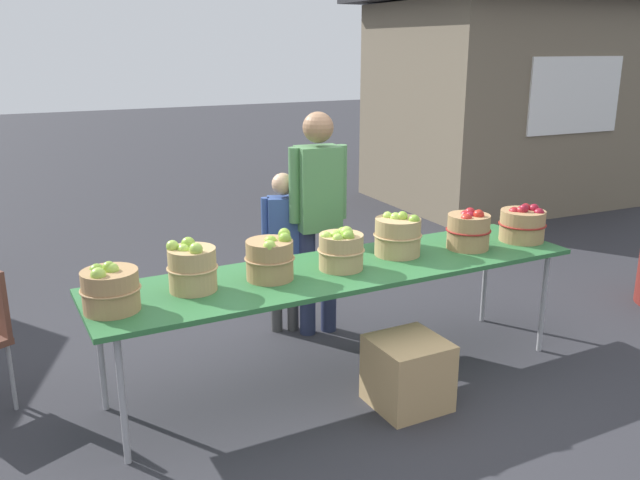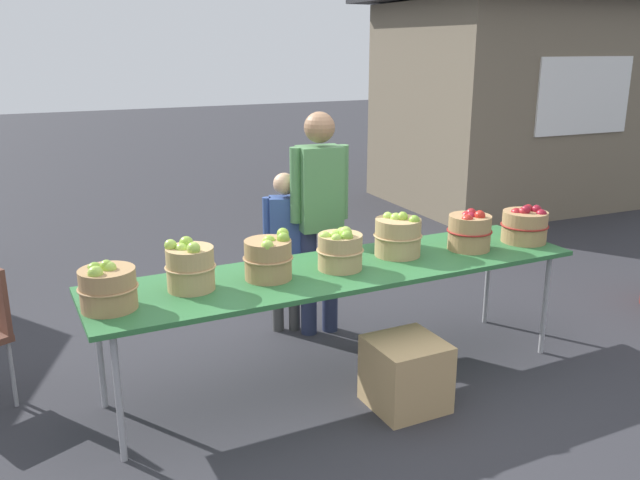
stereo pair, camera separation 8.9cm
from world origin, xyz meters
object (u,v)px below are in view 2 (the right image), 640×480
object	(u,v)px
vendor_adult	(319,207)
child_customer	(285,240)
apple_basket_green_4	(398,236)
market_table	(341,273)
apple_basket_red_0	(470,231)
produce_crate	(406,374)
apple_basket_red_1	(525,225)
apple_basket_green_1	(190,266)
apple_basket_green_3	(340,250)
apple_basket_green_2	(269,258)
apple_basket_green_0	(108,287)

from	to	relation	value
vendor_adult	child_customer	distance (m)	0.36
apple_basket_green_4	market_table	bearing A→B (deg)	-171.36
vendor_adult	apple_basket_red_0	bearing A→B (deg)	142.44
produce_crate	apple_basket_red_1	bearing A→B (deg)	18.86
vendor_adult	apple_basket_green_4	bearing A→B (deg)	118.59
apple_basket_red_0	vendor_adult	world-z (taller)	vendor_adult
apple_basket_green_1	apple_basket_green_3	bearing A→B (deg)	-3.46
market_table	vendor_adult	distance (m)	0.78
market_table	apple_basket_green_3	world-z (taller)	apple_basket_green_3
apple_basket_green_1	market_table	bearing A→B (deg)	-2.48
apple_basket_green_2	produce_crate	distance (m)	1.06
apple_basket_green_0	apple_basket_red_1	distance (m)	2.81
apple_basket_green_4	apple_basket_red_1	xyz separation A→B (m)	(0.96, -0.13, -0.01)
apple_basket_red_0	vendor_adult	distance (m)	1.06
vendor_adult	child_customer	bearing A→B (deg)	-26.97
child_customer	apple_basket_green_3	bearing A→B (deg)	109.91
apple_basket_green_0	child_customer	xyz separation A→B (m)	(1.39, 0.91, -0.16)
apple_basket_red_0	vendor_adult	xyz separation A→B (m)	(-0.75, 0.74, 0.08)
market_table	apple_basket_green_2	xyz separation A→B (m)	(-0.48, 0.02, 0.16)
apple_basket_green_4	vendor_adult	xyz separation A→B (m)	(-0.25, 0.64, 0.08)
apple_basket_green_4	apple_basket_green_1	bearing A→B (deg)	-178.84
apple_basket_green_1	apple_basket_green_3	distance (m)	0.92
apple_basket_green_2	apple_basket_red_0	distance (m)	1.43
apple_basket_green_1	apple_basket_green_2	distance (m)	0.46
apple_basket_green_4	child_customer	world-z (taller)	child_customer
apple_basket_green_2	produce_crate	world-z (taller)	apple_basket_green_2
apple_basket_green_0	apple_basket_green_4	bearing A→B (deg)	3.80
apple_basket_green_0	apple_basket_green_2	world-z (taller)	apple_basket_green_2
apple_basket_green_2	child_customer	distance (m)	0.97
market_table	apple_basket_red_0	distance (m)	0.97
apple_basket_red_1	vendor_adult	bearing A→B (deg)	147.70
apple_basket_green_3	apple_basket_red_0	distance (m)	0.97
market_table	vendor_adult	world-z (taller)	vendor_adult
apple_basket_red_0	produce_crate	xyz separation A→B (m)	(-0.77, -0.45, -0.67)
apple_basket_red_0	apple_basket_green_0	bearing A→B (deg)	-179.47
apple_basket_green_1	apple_basket_green_2	world-z (taller)	apple_basket_green_1
apple_basket_red_1	apple_basket_green_1	bearing A→B (deg)	177.60
apple_basket_green_2	apple_basket_red_0	xyz separation A→B (m)	(1.43, -0.05, 0.00)
apple_basket_green_4	child_customer	bearing A→B (deg)	120.63
apple_basket_green_0	vendor_adult	world-z (taller)	vendor_adult
vendor_adult	apple_basket_green_1	bearing A→B (deg)	37.53
market_table	apple_basket_red_0	xyz separation A→B (m)	(0.95, -0.03, 0.16)
vendor_adult	child_customer	xyz separation A→B (m)	(-0.21, 0.14, -0.25)
market_table	vendor_adult	size ratio (longest dim) A/B	1.90
apple_basket_green_1	vendor_adult	bearing A→B (deg)	30.52
produce_crate	apple_basket_green_0	bearing A→B (deg)	164.95
market_table	child_customer	bearing A→B (deg)	90.77
apple_basket_green_4	child_customer	xyz separation A→B (m)	(-0.46, 0.78, -0.17)
apple_basket_red_0	produce_crate	distance (m)	1.12
apple_basket_green_1	produce_crate	size ratio (longest dim) A/B	0.73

